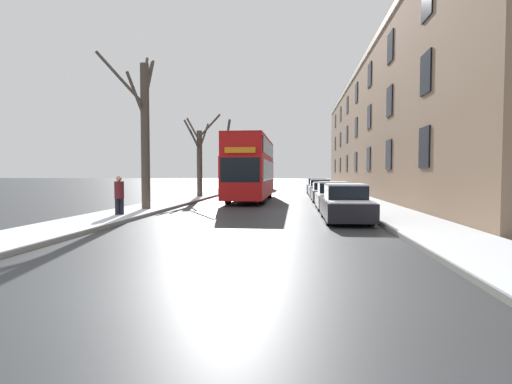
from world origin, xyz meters
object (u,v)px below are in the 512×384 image
(bare_tree_left_0, at_px, (144,128))
(bare_tree_left_2, at_px, (226,162))
(double_decker_bus, at_px, (251,166))
(parked_car_1, at_px, (333,197))
(pedestrian_left_sidewalk, at_px, (119,195))
(oncoming_van, at_px, (263,179))
(parked_car_3, at_px, (320,189))
(parked_car_0, at_px, (345,204))
(bare_tree_left_3, at_px, (239,165))
(parked_car_2, at_px, (325,192))
(parked_car_4, at_px, (317,186))
(bare_tree_left_1, at_px, (199,158))

(bare_tree_left_0, height_order, bare_tree_left_2, bare_tree_left_0)
(double_decker_bus, distance_m, parked_car_1, 8.36)
(pedestrian_left_sidewalk, bearing_deg, oncoming_van, -130.69)
(bare_tree_left_2, distance_m, parked_car_3, 13.02)
(double_decker_bus, xyz_separation_m, pedestrian_left_sidewalk, (-4.34, -11.65, -1.47))
(bare_tree_left_0, distance_m, parked_car_0, 10.55)
(oncoming_van, xyz_separation_m, pedestrian_left_sidewalk, (-3.51, -31.38, -0.30))
(bare_tree_left_0, xyz_separation_m, bare_tree_left_2, (0.05, 22.86, -1.05))
(bare_tree_left_3, xyz_separation_m, pedestrian_left_sidewalk, (0.23, -37.35, -2.11))
(parked_car_2, xyz_separation_m, pedestrian_left_sidewalk, (-9.47, -11.50, 0.37))
(parked_car_2, xyz_separation_m, parked_car_4, (-0.00, 10.80, 0.06))
(bare_tree_left_2, xyz_separation_m, oncoming_van, (3.48, 5.57, -1.82))
(parked_car_3, distance_m, parked_car_4, 5.12)
(bare_tree_left_1, height_order, pedestrian_left_sidewalk, bare_tree_left_1)
(bare_tree_left_0, xyz_separation_m, bare_tree_left_1, (0.09, 10.98, -1.02))
(bare_tree_left_2, height_order, bare_tree_left_3, bare_tree_left_2)
(bare_tree_left_1, relative_size, parked_car_3, 1.55)
(parked_car_1, xyz_separation_m, pedestrian_left_sidewalk, (-9.47, -5.29, 0.32))
(bare_tree_left_3, bearing_deg, bare_tree_left_0, -89.65)
(bare_tree_left_2, xyz_separation_m, parked_car_3, (9.44, -8.63, -2.44))
(parked_car_4, bearing_deg, bare_tree_left_2, 159.61)
(bare_tree_left_3, distance_m, pedestrian_left_sidewalk, 37.41)
(parked_car_1, height_order, pedestrian_left_sidewalk, pedestrian_left_sidewalk)
(bare_tree_left_1, bearing_deg, pedestrian_left_sidewalk, -90.31)
(oncoming_van, bearing_deg, bare_tree_left_1, -101.16)
(bare_tree_left_2, distance_m, oncoming_van, 6.81)
(bare_tree_left_1, bearing_deg, parked_car_2, -14.49)
(bare_tree_left_1, xyz_separation_m, parked_car_3, (9.40, 3.25, -2.48))
(parked_car_2, distance_m, parked_car_3, 5.68)
(parked_car_0, height_order, parked_car_4, parked_car_0)
(parked_car_0, bearing_deg, parked_car_2, 90.00)
(pedestrian_left_sidewalk, bearing_deg, bare_tree_left_1, -124.60)
(oncoming_van, bearing_deg, parked_car_1, -77.13)
(bare_tree_left_0, xyz_separation_m, parked_car_4, (9.49, 19.35, -3.48))
(double_decker_bus, relative_size, pedestrian_left_sidewalk, 6.18)
(parked_car_0, xyz_separation_m, pedestrian_left_sidewalk, (-9.47, 0.07, 0.31))
(parked_car_2, bearing_deg, pedestrian_left_sidewalk, -129.48)
(parked_car_1, bearing_deg, parked_car_0, -90.00)
(parked_car_4, xyz_separation_m, pedestrian_left_sidewalk, (-9.47, -22.30, 0.31))
(double_decker_bus, height_order, parked_car_2, double_decker_bus)
(double_decker_bus, distance_m, parked_car_4, 11.96)
(bare_tree_left_1, bearing_deg, double_decker_bus, -28.14)
(parked_car_4, bearing_deg, parked_car_0, -90.00)
(double_decker_bus, bearing_deg, bare_tree_left_1, 151.86)
(parked_car_2, bearing_deg, bare_tree_left_0, -137.99)
(parked_car_1, height_order, parked_car_2, parked_car_1)
(bare_tree_left_1, xyz_separation_m, oncoming_van, (3.44, 17.45, -1.85))
(parked_car_0, bearing_deg, bare_tree_left_0, 162.35)
(bare_tree_left_2, distance_m, parked_car_4, 10.36)
(bare_tree_left_0, height_order, parked_car_2, bare_tree_left_0)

